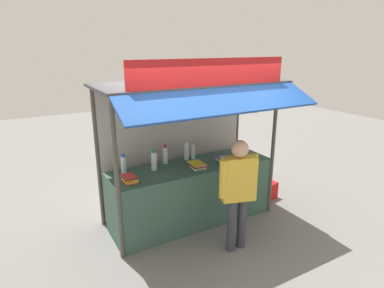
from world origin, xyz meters
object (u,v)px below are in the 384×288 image
Objects in this scene: magazine_stack_rear_center at (130,179)px; magazine_stack_front_right at (226,160)px; water_bottle_mid_left at (165,155)px; banana_bunch_leftmost at (151,115)px; magazine_stack_left at (197,165)px; magazine_stack_far_left at (249,157)px; water_bottle_far_right at (193,152)px; banana_bunch_inner_right at (254,108)px; water_bottle_right at (186,152)px; banana_bunch_rightmost at (208,112)px; vendor_person at (238,186)px; banana_bunch_inner_left at (192,112)px; plastic_crate at (262,189)px; water_bottle_front_left at (124,164)px; water_bottle_back_left at (154,161)px.

magazine_stack_rear_center is 1.60m from magazine_stack_front_right.
banana_bunch_leftmost is at bearing -124.15° from water_bottle_mid_left.
magazine_stack_far_left is (0.92, -0.11, -0.00)m from magazine_stack_left.
water_bottle_far_right is 0.56m from magazine_stack_front_right.
water_bottle_right is at bearing 133.41° from banana_bunch_inner_right.
banana_bunch_leftmost is 0.82m from banana_bunch_rightmost.
water_bottle_right is at bearing 152.68° from magazine_stack_far_left.
magazine_stack_left is 1.36m from banana_bunch_leftmost.
magazine_stack_left is 1.21× the size of banana_bunch_leftmost.
water_bottle_far_right is (0.49, -0.03, -0.02)m from water_bottle_mid_left.
magazine_stack_front_right is at bearing 0.24° from magazine_stack_rear_center.
vendor_person is (-0.61, -0.48, -0.92)m from banana_bunch_inner_right.
water_bottle_right is at bearing -3.26° from water_bottle_mid_left.
banana_bunch_inner_left is (-1.24, -0.29, 0.94)m from magazine_stack_far_left.
banana_bunch_inner_right is at bearing -46.59° from water_bottle_right.
banana_bunch_inner_right is 1.97m from plastic_crate.
banana_bunch_leftmost reaches higher than water_bottle_front_left.
water_bottle_front_left is 1.61m from magazine_stack_front_right.
water_bottle_back_left is at bearing 132.59° from banana_bunch_rightmost.
magazine_stack_rear_center is (-1.11, -0.42, -0.09)m from water_bottle_right.
water_bottle_mid_left is 1.02× the size of magazine_stack_far_left.
banana_bunch_inner_right is (1.05, 0.00, -0.04)m from banana_bunch_inner_left.
banana_bunch_inner_right and banana_bunch_leftmost have the same top height.
plastic_crate is at bearing -3.40° from water_bottle_front_left.
magazine_stack_left reaches higher than plastic_crate.
vendor_person reaches higher than water_bottle_front_left.
banana_bunch_inner_left is 0.17× the size of vendor_person.
banana_bunch_rightmost is (-0.19, -0.75, 0.83)m from water_bottle_far_right.
vendor_person is (-0.80, -0.77, -0.03)m from magazine_stack_far_left.
water_bottle_back_left is 0.55m from magazine_stack_rear_center.
water_bottle_right is 1.11m from banana_bunch_rightmost.
water_bottle_back_left reaches higher than magazine_stack_front_right.
magazine_stack_left is (1.09, 0.06, -0.02)m from magazine_stack_rear_center.
magazine_stack_rear_center is at bearing -159.35° from water_bottle_right.
magazine_stack_far_left is (0.79, -0.46, -0.09)m from water_bottle_far_right.
magazine_stack_rear_center is 2.06m from banana_bunch_inner_right.
banana_bunch_leftmost reaches higher than vendor_person.
water_bottle_back_left is at bearing 28.86° from magazine_stack_rear_center.
banana_bunch_rightmost reaches higher than water_bottle_right.
water_bottle_right is at bearing 87.99° from magazine_stack_left.
banana_bunch_inner_left is (0.74, -0.73, 0.83)m from water_bottle_front_left.
banana_bunch_inner_left is at bearing -24.11° from magazine_stack_rear_center.
water_bottle_far_right is 0.38m from magazine_stack_left.
magazine_stack_left is at bearing 52.18° from banana_bunch_inner_left.
banana_bunch_rightmost is at bearing -148.24° from magazine_stack_front_right.
banana_bunch_leftmost is at bearing 179.68° from banana_bunch_inner_left.
water_bottle_right is 0.37m from magazine_stack_left.
banana_bunch_inner_right is (0.60, -0.75, 0.80)m from water_bottle_far_right.
plastic_crate is at bearing -0.96° from water_bottle_back_left.
water_bottle_back_left is 1.06m from banana_bunch_leftmost.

